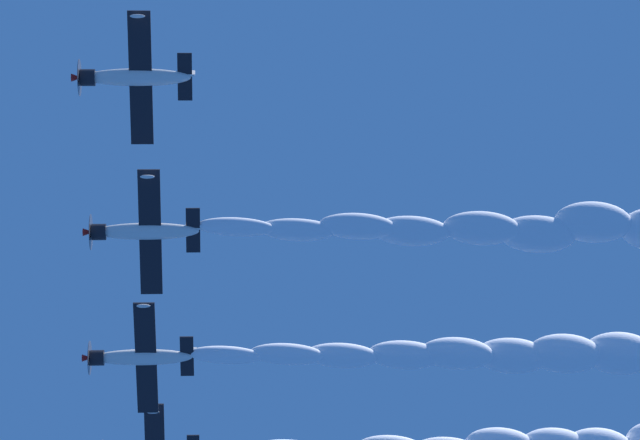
# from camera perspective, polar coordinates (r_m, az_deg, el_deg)

# --- Properties ---
(airplane_left_wingman) EXTENTS (8.04, 8.58, 3.24)m
(airplane_left_wingman) POSITION_cam_1_polar(r_m,az_deg,el_deg) (89.20, -8.41, 6.38)
(airplane_left_wingman) COLOR silver
(airplane_right_wingman) EXTENTS (8.04, 8.57, 3.24)m
(airplane_right_wingman) POSITION_cam_1_polar(r_m,az_deg,el_deg) (91.20, -7.98, -0.51)
(airplane_right_wingman) COLOR silver
(airplane_outer_left) EXTENTS (8.09, 8.62, 3.03)m
(airplane_outer_left) POSITION_cam_1_polar(r_m,az_deg,el_deg) (96.41, -8.14, -6.15)
(airplane_outer_left) COLOR silver
(smoke_trail_right_wingman) EXTENTS (34.76, 25.32, 4.54)m
(smoke_trail_right_wingman) POSITION_cam_1_polar(r_m,az_deg,el_deg) (93.70, 10.73, -0.40)
(smoke_trail_right_wingman) COLOR white
(smoke_trail_outer_left) EXTENTS (34.15, 25.46, 4.76)m
(smoke_trail_outer_left) POSITION_cam_1_polar(r_m,az_deg,el_deg) (98.53, 9.52, -5.94)
(smoke_trail_outer_left) COLOR white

